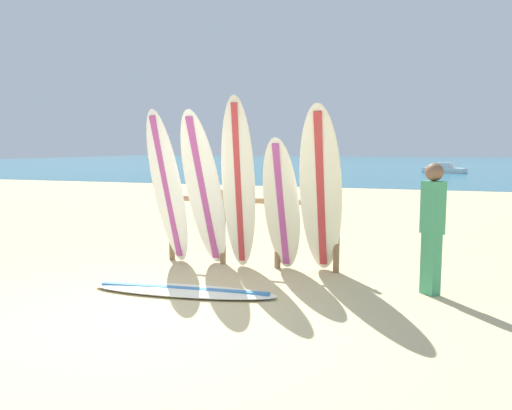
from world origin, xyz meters
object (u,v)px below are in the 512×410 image
at_px(surfboard_lying_on_sand, 183,291).
at_px(beachgoer_standing, 432,223).
at_px(small_boat_offshore, 444,169).
at_px(surfboard_leaning_center_left, 239,185).
at_px(surfboard_leaning_center, 282,206).
at_px(surfboard_rack, 250,220).
at_px(surfboard_leaning_left, 204,191).
at_px(surfboard_leaning_far_left, 168,189).
at_px(surfboard_leaning_center_right, 321,193).

height_order(surfboard_lying_on_sand, beachgoer_standing, beachgoer_standing).
bearing_deg(surfboard_lying_on_sand, small_boat_offshore, 83.05).
height_order(surfboard_leaning_center_left, surfboard_leaning_center, surfboard_leaning_center_left).
height_order(surfboard_rack, surfboard_leaning_left, surfboard_leaning_left).
height_order(surfboard_rack, surfboard_leaning_far_left, surfboard_leaning_far_left).
distance_m(surfboard_leaning_center, surfboard_leaning_center_right, 0.62).
bearing_deg(surfboard_leaning_left, small_boat_offshore, 82.33).
height_order(surfboard_leaning_far_left, surfboard_leaning_center, surfboard_leaning_far_left).
relative_size(surfboard_leaning_left, surfboard_leaning_center_left, 0.93).
xyz_separation_m(surfboard_leaning_left, small_boat_offshore, (4.26, 31.65, -0.90)).
relative_size(surfboard_lying_on_sand, beachgoer_standing, 1.49).
relative_size(surfboard_rack, surfboard_leaning_center_left, 1.09).
bearing_deg(surfboard_lying_on_sand, beachgoer_standing, 17.83).
bearing_deg(surfboard_leaning_center, surfboard_leaning_left, -172.07).
distance_m(surfboard_leaning_left, surfboard_leaning_center_left, 0.52).
bearing_deg(surfboard_leaning_far_left, surfboard_leaning_center_right, -1.14).
bearing_deg(beachgoer_standing, surfboard_lying_on_sand, -162.17).
relative_size(surfboard_leaning_far_left, small_boat_offshore, 0.77).
xyz_separation_m(surfboard_leaning_center_right, small_boat_offshore, (2.57, 31.61, -0.91)).
bearing_deg(surfboard_leaning_center_left, surfboard_lying_on_sand, -101.57).
bearing_deg(surfboard_leaning_center, surfboard_lying_on_sand, -122.29).
bearing_deg(beachgoer_standing, surfboard_leaning_left, 174.70).
distance_m(surfboard_rack, surfboard_leaning_far_left, 1.31).
distance_m(surfboard_rack, surfboard_leaning_left, 0.83).
xyz_separation_m(surfboard_leaning_far_left, surfboard_leaning_left, (0.64, -0.09, -0.02)).
height_order(surfboard_leaning_left, beachgoer_standing, surfboard_leaning_left).
bearing_deg(surfboard_leaning_left, surfboard_leaning_center, 7.93).
height_order(surfboard_leaning_center_left, small_boat_offshore, surfboard_leaning_center_left).
bearing_deg(surfboard_leaning_left, surfboard_rack, 38.24).
xyz_separation_m(surfboard_rack, surfboard_lying_on_sand, (-0.29, -1.64, -0.67)).
height_order(surfboard_lying_on_sand, small_boat_offshore, small_boat_offshore).
distance_m(surfboard_leaning_center_left, small_boat_offshore, 31.84).
height_order(surfboard_leaning_center_left, surfboard_lying_on_sand, surfboard_leaning_center_left).
bearing_deg(surfboard_leaning_center_left, small_boat_offshore, 83.23).
distance_m(surfboard_rack, surfboard_leaning_center, 0.68).
height_order(surfboard_leaning_center, small_boat_offshore, surfboard_leaning_center).
bearing_deg(surfboard_leaning_left, surfboard_leaning_center_left, 5.64).
relative_size(surfboard_leaning_center_right, small_boat_offshore, 0.77).
bearing_deg(small_boat_offshore, surfboard_leaning_center_right, -94.64).
height_order(surfboard_leaning_center_left, surfboard_leaning_center_right, surfboard_leaning_center_left).
distance_m(surfboard_leaning_far_left, surfboard_leaning_center, 1.77).
bearing_deg(surfboard_leaning_far_left, surfboard_leaning_center, 2.15).
xyz_separation_m(surfboard_leaning_left, surfboard_leaning_center, (1.12, 0.16, -0.19)).
distance_m(surfboard_leaning_left, surfboard_leaning_center, 1.14).
bearing_deg(surfboard_lying_on_sand, surfboard_leaning_left, 101.86).
bearing_deg(surfboard_leaning_far_left, surfboard_leaning_center_left, -1.96).
relative_size(beachgoer_standing, small_boat_offshore, 0.52).
xyz_separation_m(surfboard_leaning_left, surfboard_leaning_center_right, (1.69, 0.04, 0.02)).
relative_size(surfboard_leaning_left, surfboard_lying_on_sand, 0.97).
bearing_deg(surfboard_lying_on_sand, surfboard_leaning_center_left, 78.43).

